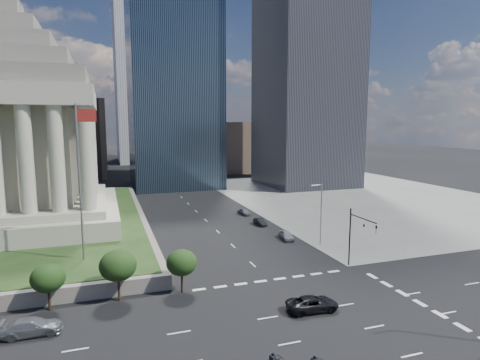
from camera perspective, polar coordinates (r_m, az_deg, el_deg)
name	(u,v)px	position (r m, az deg, el deg)	size (l,w,h in m)	color
ground	(167,184)	(132.87, -10.38, -0.51)	(500.00, 500.00, 0.00)	black
sidewalk_ne	(361,196)	(112.68, 16.77, -2.23)	(68.00, 90.00, 0.03)	slate
war_memorial	(9,112)	(79.57, -30.06, 8.40)	(34.00, 34.00, 39.00)	#A9A38D
flagpole	(81,174)	(54.53, -21.73, 0.84)	(2.52, 0.24, 20.00)	slate
midrise_glass	(173,89)	(127.26, -9.47, 12.69)	(26.00, 26.00, 60.00)	black
highrise_ne	(307,23)	(133.74, 9.53, 21.14)	(26.00, 28.00, 100.00)	black
building_filler_ne	(232,146)	(168.23, -1.12, 4.81)	(20.00, 30.00, 20.00)	brown
building_filler_nw	(72,138)	(160.56, -22.82, 5.47)	(24.00, 30.00, 28.00)	brown
traffic_signal_ne	(358,231)	(55.68, 16.43, -7.03)	(0.30, 5.74, 8.00)	black
street_lamp_north	(320,211)	(65.26, 11.33, -4.28)	(2.13, 0.22, 10.00)	slate
pickup_truck	(313,304)	(44.40, 10.29, -16.91)	(5.48, 2.53, 1.52)	black
suv_grey	(32,327)	(43.87, -27.47, -18.03)	(5.36, 2.18, 1.56)	slate
parked_sedan_near	(286,235)	(68.65, 6.62, -7.80)	(1.73, 4.31, 1.47)	#9DA1A5
parked_sedan_mid	(260,222)	(77.65, 2.89, -5.97)	(3.87, 1.35, 1.28)	black
parked_sedan_far	(244,212)	(86.15, 0.59, -4.54)	(3.85, 1.55, 1.31)	slate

